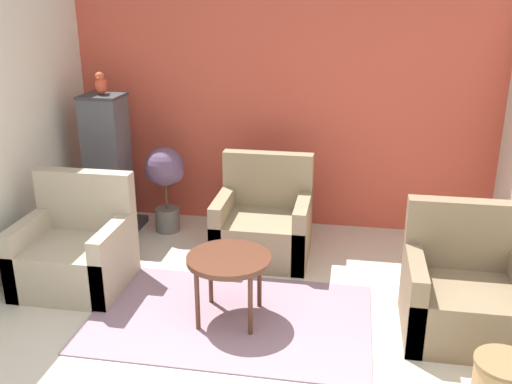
{
  "coord_description": "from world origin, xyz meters",
  "views": [
    {
      "loc": [
        0.73,
        -2.6,
        2.39
      ],
      "look_at": [
        0.0,
        1.57,
        0.89
      ],
      "focal_mm": 40.0,
      "sensor_mm": 36.0,
      "label": 1
    }
  ],
  "objects_px": {
    "armchair_middle": "(263,226)",
    "potted_plant": "(165,176)",
    "coffee_table": "(229,263)",
    "wicker_basket": "(503,382)",
    "armchair_left": "(76,253)",
    "birdcage": "(108,168)",
    "parrot": "(101,84)",
    "armchair_right": "(465,296)"
  },
  "relations": [
    {
      "from": "birdcage",
      "to": "parrot",
      "type": "relative_size",
      "value": 6.38
    },
    {
      "from": "armchair_middle",
      "to": "potted_plant",
      "type": "bearing_deg",
      "value": 159.63
    },
    {
      "from": "coffee_table",
      "to": "birdcage",
      "type": "distance_m",
      "value": 2.19
    },
    {
      "from": "parrot",
      "to": "wicker_basket",
      "type": "xyz_separation_m",
      "value": [
        3.42,
        -2.17,
        -1.37
      ]
    },
    {
      "from": "potted_plant",
      "to": "armchair_right",
      "type": "bearing_deg",
      "value": -27.85
    },
    {
      "from": "armchair_right",
      "to": "parrot",
      "type": "distance_m",
      "value": 3.8
    },
    {
      "from": "parrot",
      "to": "birdcage",
      "type": "bearing_deg",
      "value": -90.0
    },
    {
      "from": "armchair_middle",
      "to": "birdcage",
      "type": "relative_size",
      "value": 0.66
    },
    {
      "from": "armchair_left",
      "to": "armchair_middle",
      "type": "distance_m",
      "value": 1.7
    },
    {
      "from": "coffee_table",
      "to": "armchair_middle",
      "type": "relative_size",
      "value": 0.68
    },
    {
      "from": "potted_plant",
      "to": "parrot",
      "type": "bearing_deg",
      "value": -173.06
    },
    {
      "from": "armchair_left",
      "to": "parrot",
      "type": "xyz_separation_m",
      "value": [
        -0.19,
        1.18,
        1.24
      ]
    },
    {
      "from": "birdcage",
      "to": "wicker_basket",
      "type": "height_order",
      "value": "birdcage"
    },
    {
      "from": "coffee_table",
      "to": "potted_plant",
      "type": "distance_m",
      "value": 1.87
    },
    {
      "from": "parrot",
      "to": "coffee_table",
      "type": "bearing_deg",
      "value": -43.28
    },
    {
      "from": "coffee_table",
      "to": "armchair_right",
      "type": "distance_m",
      "value": 1.74
    },
    {
      "from": "armchair_right",
      "to": "potted_plant",
      "type": "bearing_deg",
      "value": 152.15
    },
    {
      "from": "armchair_right",
      "to": "birdcage",
      "type": "height_order",
      "value": "birdcage"
    },
    {
      "from": "coffee_table",
      "to": "armchair_right",
      "type": "bearing_deg",
      "value": 3.91
    },
    {
      "from": "armchair_right",
      "to": "armchair_left",
      "type": "bearing_deg",
      "value": 176.38
    },
    {
      "from": "wicker_basket",
      "to": "potted_plant",
      "type": "bearing_deg",
      "value": 141.87
    },
    {
      "from": "potted_plant",
      "to": "wicker_basket",
      "type": "distance_m",
      "value": 3.65
    },
    {
      "from": "armchair_middle",
      "to": "parrot",
      "type": "relative_size",
      "value": 4.19
    },
    {
      "from": "wicker_basket",
      "to": "armchair_left",
      "type": "bearing_deg",
      "value": 163.05
    },
    {
      "from": "parrot",
      "to": "potted_plant",
      "type": "xyz_separation_m",
      "value": [
        0.57,
        0.07,
        -0.94
      ]
    },
    {
      "from": "armchair_middle",
      "to": "potted_plant",
      "type": "distance_m",
      "value": 1.2
    },
    {
      "from": "parrot",
      "to": "armchair_middle",
      "type": "bearing_deg",
      "value": -11.38
    },
    {
      "from": "coffee_table",
      "to": "birdcage",
      "type": "relative_size",
      "value": 0.45
    },
    {
      "from": "coffee_table",
      "to": "wicker_basket",
      "type": "bearing_deg",
      "value": -20.07
    },
    {
      "from": "coffee_table",
      "to": "armchair_middle",
      "type": "xyz_separation_m",
      "value": [
        0.07,
        1.16,
        -0.18
      ]
    },
    {
      "from": "armchair_left",
      "to": "armchair_middle",
      "type": "bearing_deg",
      "value": 29.87
    },
    {
      "from": "armchair_middle",
      "to": "potted_plant",
      "type": "height_order",
      "value": "armchair_middle"
    },
    {
      "from": "birdcage",
      "to": "potted_plant",
      "type": "height_order",
      "value": "birdcage"
    },
    {
      "from": "coffee_table",
      "to": "wicker_basket",
      "type": "height_order",
      "value": "coffee_table"
    },
    {
      "from": "armchair_right",
      "to": "birdcage",
      "type": "distance_m",
      "value": 3.61
    },
    {
      "from": "armchair_left",
      "to": "armchair_middle",
      "type": "xyz_separation_m",
      "value": [
        1.47,
        0.85,
        0.0
      ]
    },
    {
      "from": "armchair_middle",
      "to": "armchair_left",
      "type": "bearing_deg",
      "value": -150.13
    },
    {
      "from": "coffee_table",
      "to": "armchair_left",
      "type": "relative_size",
      "value": 0.68
    },
    {
      "from": "armchair_middle",
      "to": "potted_plant",
      "type": "xyz_separation_m",
      "value": [
        -1.09,
        0.4,
        0.3
      ]
    },
    {
      "from": "coffee_table",
      "to": "potted_plant",
      "type": "bearing_deg",
      "value": 122.97
    },
    {
      "from": "armchair_middle",
      "to": "wicker_basket",
      "type": "bearing_deg",
      "value": -46.16
    },
    {
      "from": "potted_plant",
      "to": "wicker_basket",
      "type": "xyz_separation_m",
      "value": [
        2.85,
        -2.24,
        -0.43
      ]
    }
  ]
}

